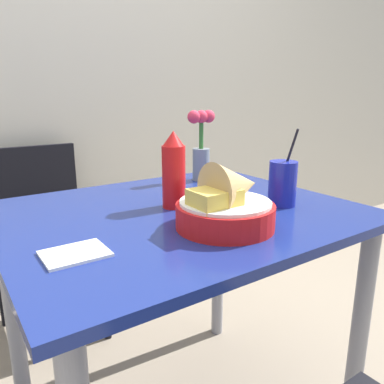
% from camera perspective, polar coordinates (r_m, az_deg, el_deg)
% --- Properties ---
extents(wall_window, '(7.00, 0.06, 2.60)m').
position_cam_1_polar(wall_window, '(1.98, -20.05, 21.27)').
color(wall_window, '#B7B2A3').
rests_on(wall_window, ground_plane).
extents(dining_table, '(0.93, 0.78, 0.74)m').
position_cam_1_polar(dining_table, '(1.07, -1.95, -8.71)').
color(dining_table, navy).
rests_on(dining_table, ground_plane).
extents(chair_far_window, '(0.40, 0.40, 0.82)m').
position_cam_1_polar(chair_far_window, '(1.79, -22.17, -4.39)').
color(chair_far_window, black).
rests_on(chair_far_window, ground_plane).
extents(food_basket, '(0.23, 0.23, 0.16)m').
position_cam_1_polar(food_basket, '(0.88, 5.51, -1.77)').
color(food_basket, red).
rests_on(food_basket, dining_table).
extents(ketchup_bottle, '(0.06, 0.06, 0.21)m').
position_cam_1_polar(ketchup_bottle, '(1.03, -3.00, 3.20)').
color(ketchup_bottle, red).
rests_on(ketchup_bottle, dining_table).
extents(drink_cup, '(0.08, 0.08, 0.22)m').
position_cam_1_polar(drink_cup, '(1.09, 13.62, 1.08)').
color(drink_cup, '#192399').
rests_on(drink_cup, dining_table).
extents(flower_vase, '(0.11, 0.06, 0.25)m').
position_cam_1_polar(flower_vase, '(1.36, 1.40, 7.08)').
color(flower_vase, gray).
rests_on(flower_vase, dining_table).
extents(napkin, '(0.12, 0.10, 0.01)m').
position_cam_1_polar(napkin, '(0.78, -17.40, -8.96)').
color(napkin, white).
rests_on(napkin, dining_table).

